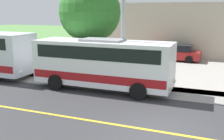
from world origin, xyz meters
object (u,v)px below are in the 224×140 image
object	(u,v)px
shuttle_bus_front	(103,62)
parked_car_near	(176,53)
commercial_building	(204,28)
street_light_pole	(122,6)
tree_curbside	(90,12)

from	to	relation	value
shuttle_bus_front	parked_car_near	size ratio (longest dim) A/B	1.80
shuttle_bus_front	commercial_building	world-z (taller)	commercial_building
shuttle_bus_front	commercial_building	size ratio (longest dim) A/B	0.44
street_light_pole	parked_car_near	xyz separation A→B (m)	(-10.40, 1.52, -3.99)
street_light_pole	parked_car_near	world-z (taller)	street_light_pole
street_light_pole	commercial_building	xyz separation A→B (m)	(-16.52, 3.53, -2.09)
shuttle_bus_front	tree_curbside	world-z (taller)	tree_curbside
commercial_building	shuttle_bus_front	bearing A→B (deg)	-15.00
parked_car_near	commercial_building	distance (m)	6.71
shuttle_bus_front	parked_car_near	bearing A→B (deg)	166.83
shuttle_bus_front	street_light_pole	xyz separation A→B (m)	(-0.43, 1.01, 3.08)
street_light_pole	tree_curbside	bearing A→B (deg)	-128.18
street_light_pole	commercial_building	world-z (taller)	street_light_pole
shuttle_bus_front	tree_curbside	xyz separation A→B (m)	(-2.94, -2.19, 2.74)
parked_car_near	tree_curbside	size ratio (longest dim) A/B	0.69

